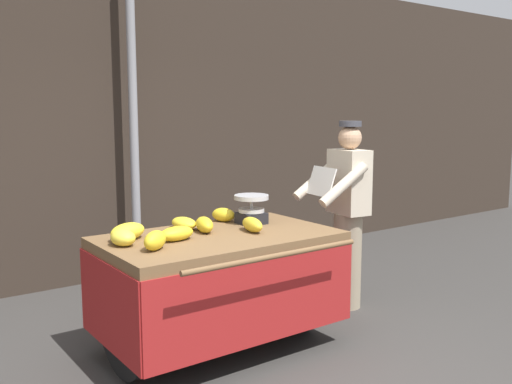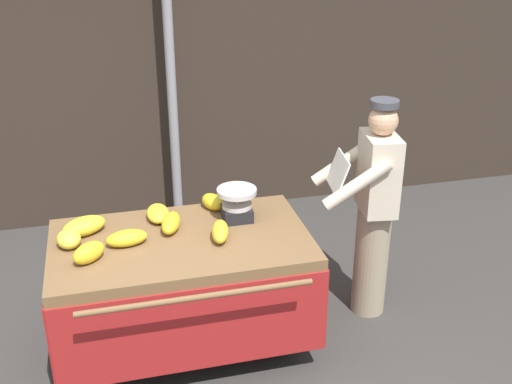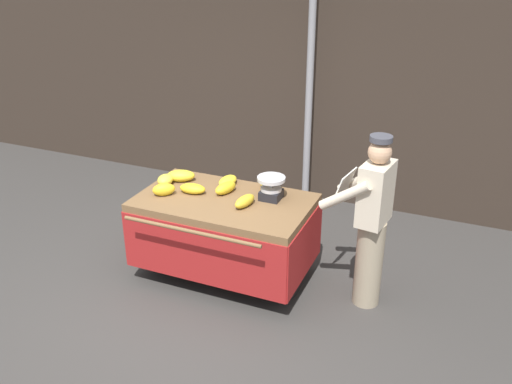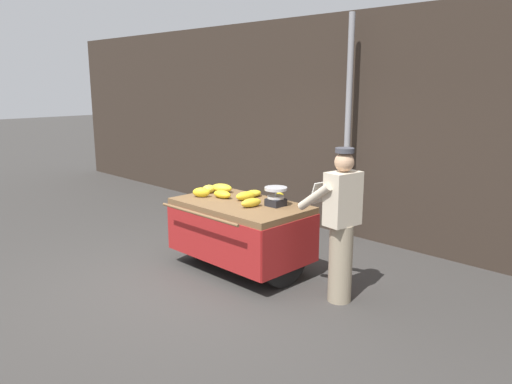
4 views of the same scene
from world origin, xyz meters
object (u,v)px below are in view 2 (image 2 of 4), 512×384
object	(u,v)px
banana_cart	(182,269)
vendor_person	(373,210)
banana_bunch_7	(89,253)
banana_bunch_2	(158,213)
banana_bunch_4	(171,223)
banana_bunch_3	(84,226)
banana_bunch_5	(213,202)
banana_bunch_6	(69,239)
banana_bunch_1	(220,231)
weighing_scale	(237,204)
banana_bunch_0	(127,238)
street_pole	(170,58)

from	to	relation	value
banana_cart	vendor_person	world-z (taller)	vendor_person
vendor_person	banana_bunch_7	bearing A→B (deg)	-172.15
banana_bunch_2	banana_bunch_4	world-z (taller)	banana_bunch_4
banana_bunch_3	banana_bunch_5	xyz separation A→B (m)	(0.91, 0.17, -0.00)
banana_bunch_6	banana_bunch_1	bearing A→B (deg)	-8.18
weighing_scale	banana_bunch_4	size ratio (longest dim) A/B	1.04
banana_bunch_2	banana_bunch_5	distance (m)	0.41
weighing_scale	banana_bunch_3	distance (m)	1.05
banana_cart	banana_bunch_0	bearing A→B (deg)	179.67
street_pole	banana_bunch_6	bearing A→B (deg)	-116.27
banana_bunch_1	vendor_person	world-z (taller)	vendor_person
street_pole	banana_bunch_1	world-z (taller)	street_pole
banana_bunch_0	banana_bunch_3	bearing A→B (deg)	139.83
banana_bunch_3	banana_bunch_6	bearing A→B (deg)	-123.06
banana_bunch_7	banana_bunch_4	bearing A→B (deg)	27.84
banana_bunch_2	banana_bunch_7	distance (m)	0.68
banana_cart	banana_bunch_0	xyz separation A→B (m)	(-0.35, 0.00, 0.29)
banana_bunch_4	banana_bunch_5	xyz separation A→B (m)	(0.34, 0.26, -0.00)
weighing_scale	banana_bunch_4	distance (m)	0.48
banana_bunch_1	banana_bunch_5	world-z (taller)	banana_bunch_5
weighing_scale	banana_bunch_6	distance (m)	1.15
banana_bunch_2	banana_bunch_6	distance (m)	0.65
street_pole	banana_bunch_7	world-z (taller)	street_pole
banana_bunch_1	banana_bunch_4	world-z (taller)	banana_bunch_4
banana_bunch_4	banana_bunch_6	xyz separation A→B (m)	(-0.67, -0.06, -0.00)
banana_bunch_5	weighing_scale	bearing A→B (deg)	-56.65
banana_bunch_1	banana_bunch_3	bearing A→B (deg)	161.58
banana_bunch_2	banana_bunch_3	bearing A→B (deg)	-168.73
banana_cart	vendor_person	size ratio (longest dim) A/B	1.02
weighing_scale	banana_bunch_2	distance (m)	0.57
banana_bunch_1	banana_bunch_4	size ratio (longest dim) A/B	1.04
banana_cart	banana_bunch_7	xyz separation A→B (m)	(-0.59, -0.15, 0.30)
banana_bunch_4	banana_bunch_0	bearing A→B (deg)	-156.49
banana_bunch_2	banana_bunch_6	bearing A→B (deg)	-157.33
banana_bunch_3	banana_bunch_5	world-z (taller)	banana_bunch_3
banana_bunch_1	street_pole	bearing A→B (deg)	91.08
street_pole	banana_bunch_4	size ratio (longest dim) A/B	12.42
banana_cart	weighing_scale	world-z (taller)	weighing_scale
banana_bunch_0	banana_bunch_4	xyz separation A→B (m)	(0.31, 0.13, 0.01)
banana_cart	banana_bunch_4	world-z (taller)	banana_bunch_4
banana_bunch_4	banana_bunch_6	world-z (taller)	banana_bunch_4
vendor_person	banana_bunch_6	bearing A→B (deg)	-178.66
banana_bunch_4	banana_bunch_3	bearing A→B (deg)	170.79
banana_bunch_7	banana_bunch_0	bearing A→B (deg)	32.86
banana_bunch_5	banana_bunch_4	bearing A→B (deg)	-142.25
banana_bunch_1	vendor_person	size ratio (longest dim) A/B	0.16
weighing_scale	banana_bunch_2	size ratio (longest dim) A/B	1.01
weighing_scale	banana_bunch_7	bearing A→B (deg)	-161.35
banana_bunch_2	banana_bunch_3	world-z (taller)	banana_bunch_3
banana_bunch_4	vendor_person	size ratio (longest dim) A/B	0.16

